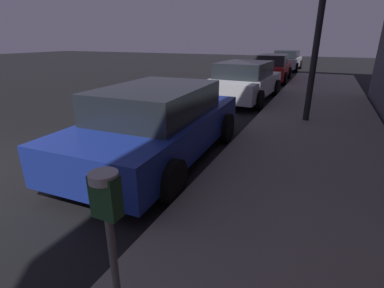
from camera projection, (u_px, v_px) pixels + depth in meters
The scene contains 5 objects.
parking_meter at pixel (108, 215), 1.89m from camera, with size 0.19×0.19×1.31m.
car_blue at pixel (159, 123), 5.48m from camera, with size 2.25×4.56×1.43m.
car_white at pixel (244, 81), 10.85m from camera, with size 2.27×4.60×1.43m.
car_red at pixel (271, 68), 15.81m from camera, with size 2.10×4.63×1.43m.
car_silver at pixel (287, 60), 21.19m from camera, with size 2.03×4.32×1.43m.
Camera 1 is at (5.64, -2.12, 2.25)m, focal length 26.59 mm.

